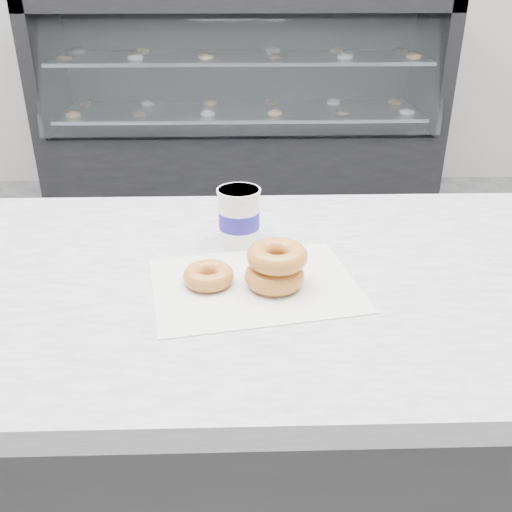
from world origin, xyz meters
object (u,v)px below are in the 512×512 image
at_px(donut_stack, 276,266).
at_px(coffee_cup, 239,216).
at_px(display_case, 241,125).
at_px(counter, 250,458).
at_px(donut_single, 208,276).

relative_size(donut_stack, coffee_cup, 1.06).
bearing_deg(coffee_cup, donut_stack, -91.68).
xyz_separation_m(display_case, donut_stack, (0.05, -2.77, 0.45)).
bearing_deg(donut_stack, coffee_cup, 109.61).
distance_m(counter, donut_stack, 0.49).
xyz_separation_m(counter, donut_single, (-0.07, -0.04, 0.47)).
distance_m(display_case, donut_single, 2.80).
bearing_deg(donut_single, donut_stack, -4.09).
bearing_deg(donut_stack, donut_single, 175.91).
height_order(donut_single, coffee_cup, coffee_cup).
bearing_deg(coffee_cup, display_case, 68.37).
height_order(display_case, donut_stack, display_case).
bearing_deg(donut_stack, display_case, 90.93).
relative_size(display_case, donut_stack, 20.37).
bearing_deg(donut_single, coffee_cup, 72.02).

